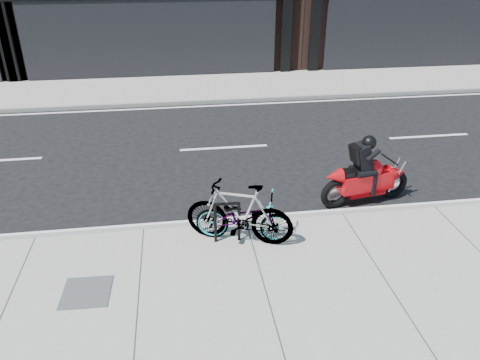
{
  "coord_description": "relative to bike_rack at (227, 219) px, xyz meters",
  "views": [
    {
      "loc": [
        -1.22,
        -9.75,
        5.12
      ],
      "look_at": [
        -0.07,
        -1.69,
        0.9
      ],
      "focal_mm": 35.0,
      "sensor_mm": 36.0,
      "label": 1
    }
  ],
  "objects": [
    {
      "name": "ground",
      "position": [
        0.44,
        2.6,
        -0.61
      ],
      "size": [
        120.0,
        120.0,
        0.0
      ],
      "primitive_type": "plane",
      "color": "black",
      "rests_on": "ground"
    },
    {
      "name": "sidewalk_near",
      "position": [
        0.44,
        -2.4,
        -0.54
      ],
      "size": [
        60.0,
        6.0,
        0.13
      ],
      "primitive_type": "cube",
      "color": "gray",
      "rests_on": "ground"
    },
    {
      "name": "sidewalk_far",
      "position": [
        0.44,
        10.35,
        -0.54
      ],
      "size": [
        60.0,
        3.5,
        0.13
      ],
      "primitive_type": "cube",
      "color": "gray",
      "rests_on": "ground"
    },
    {
      "name": "bike_rack",
      "position": [
        0.0,
        0.0,
        0.0
      ],
      "size": [
        0.49,
        0.06,
        0.81
      ],
      "rotation": [
        0.0,
        0.0,
        -0.02
      ],
      "color": "black",
      "rests_on": "sidewalk_near"
    },
    {
      "name": "bicycle_front",
      "position": [
        0.31,
        0.0,
        -0.01
      ],
      "size": [
        1.91,
        1.1,
        0.95
      ],
      "primitive_type": "imported",
      "rotation": [
        0.0,
        0.0,
        1.29
      ],
      "color": "gray",
      "rests_on": "sidewalk_near"
    },
    {
      "name": "bicycle_rear",
      "position": [
        0.22,
        -0.02,
        0.11
      ],
      "size": [
        2.04,
        1.22,
        1.19
      ],
      "primitive_type": "imported",
      "rotation": [
        0.0,
        0.0,
        4.35
      ],
      "color": "gray",
      "rests_on": "sidewalk_near"
    },
    {
      "name": "motorcycle",
      "position": [
        3.22,
        1.25,
        0.03
      ],
      "size": [
        2.09,
        0.69,
        1.57
      ],
      "rotation": [
        0.0,
        0.0,
        0.18
      ],
      "color": "black",
      "rests_on": "ground"
    },
    {
      "name": "utility_grate",
      "position": [
        -2.38,
        -1.11,
        -0.47
      ],
      "size": [
        0.78,
        0.78,
        0.02
      ],
      "primitive_type": "cube",
      "rotation": [
        0.0,
        0.0,
        -0.03
      ],
      "color": "#424244",
      "rests_on": "sidewalk_near"
    }
  ]
}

